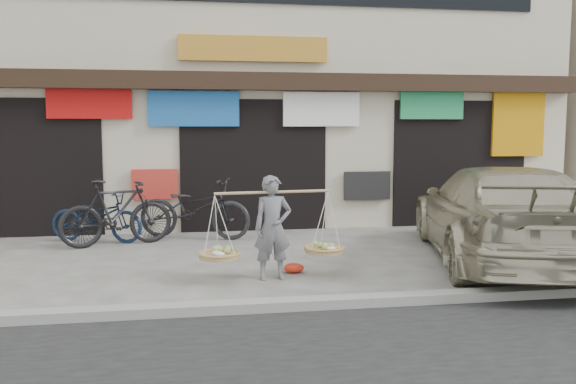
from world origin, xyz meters
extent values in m
plane|color=gray|center=(0.00, 0.00, 0.00)|extent=(70.00, 70.00, 0.00)
cube|color=gray|center=(0.00, -2.00, 0.06)|extent=(70.00, 0.25, 0.12)
cube|color=beige|center=(0.00, 6.50, 3.50)|extent=(14.00, 6.00, 7.00)
cube|color=black|center=(0.00, 3.35, 3.05)|extent=(14.00, 0.35, 0.35)
cube|color=black|center=(-4.50, 3.75, 1.35)|extent=(3.00, 0.60, 2.70)
cube|color=black|center=(0.00, 3.75, 1.35)|extent=(3.00, 0.60, 2.70)
cube|color=black|center=(4.50, 3.75, 1.35)|extent=(3.00, 0.60, 2.70)
cube|color=red|center=(-3.20, 3.42, 2.60)|extent=(1.60, 0.08, 0.60)
cube|color=#1F63B4|center=(-1.20, 3.42, 2.50)|extent=(1.80, 0.08, 0.70)
cube|color=white|center=(1.40, 3.42, 2.50)|extent=(1.60, 0.08, 0.70)
cube|color=#279B5A|center=(3.80, 3.42, 2.60)|extent=(1.40, 0.08, 0.60)
cube|color=orange|center=(5.80, 3.42, 2.20)|extent=(1.20, 0.08, 1.40)
cube|color=red|center=(-2.00, 3.42, 1.00)|extent=(0.90, 0.08, 0.60)
cube|color=black|center=(2.40, 3.42, 0.90)|extent=(1.00, 0.08, 0.60)
cube|color=gold|center=(0.00, 3.42, 3.70)|extent=(3.00, 0.08, 0.50)
imported|color=slate|center=(-0.17, -0.55, 0.74)|extent=(0.57, 0.40, 1.48)
cylinder|color=tan|center=(-0.17, -0.55, 1.25)|extent=(1.65, 0.19, 0.04)
cylinder|color=tan|center=(-0.94, -0.62, 0.38)|extent=(0.56, 0.56, 0.07)
ellipsoid|color=#A5BF66|center=(-0.94, -0.62, 0.44)|extent=(0.39, 0.39, 0.10)
cylinder|color=tan|center=(0.59, -0.48, 0.38)|extent=(0.56, 0.56, 0.07)
ellipsoid|color=#A5BF66|center=(0.59, -0.48, 0.44)|extent=(0.39, 0.39, 0.10)
imported|color=#10223E|center=(-3.04, 2.71, 0.47)|extent=(1.91, 1.21, 0.95)
imported|color=black|center=(-2.63, 2.28, 0.61)|extent=(2.10, 1.14, 1.21)
imported|color=black|center=(-1.23, 2.79, 0.58)|extent=(2.35, 1.51, 1.17)
imported|color=#BBB597|center=(3.56, -0.04, 0.77)|extent=(3.42, 5.71, 1.55)
cube|color=black|center=(4.19, 2.42, 0.55)|extent=(1.67, 0.52, 0.45)
cube|color=silver|center=(4.21, 2.48, 0.45)|extent=(0.44, 0.13, 0.12)
ellipsoid|color=red|center=(0.18, -0.23, 0.07)|extent=(0.31, 0.25, 0.14)
camera|label=1|loc=(-1.35, -8.96, 2.19)|focal=38.00mm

